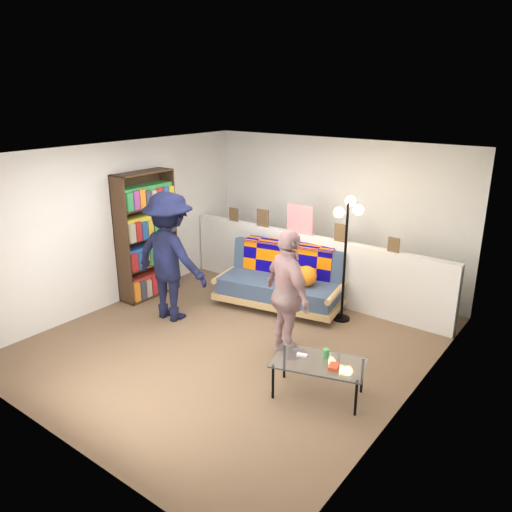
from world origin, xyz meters
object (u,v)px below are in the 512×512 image
at_px(floor_lamp, 347,234).
at_px(coffee_table, 319,364).
at_px(futon_sofa, 282,282).
at_px(person_left, 170,257).
at_px(bookshelf, 147,239).
at_px(person_right, 288,295).

bearing_deg(floor_lamp, coffee_table, -69.98).
distance_m(futon_sofa, coffee_table, 2.36).
distance_m(futon_sofa, person_left, 1.71).
xyz_separation_m(futon_sofa, bookshelf, (-1.91, -0.90, 0.54)).
xyz_separation_m(coffee_table, person_left, (-2.64, 0.44, 0.53)).
height_order(bookshelf, coffee_table, bookshelf).
bearing_deg(coffee_table, person_left, 170.62).
xyz_separation_m(person_left, person_right, (1.90, 0.08, -0.11)).
relative_size(bookshelf, person_right, 1.22).
relative_size(person_left, person_right, 1.14).
bearing_deg(coffee_table, person_right, 145.29).
bearing_deg(coffee_table, floor_lamp, 110.02).
height_order(futon_sofa, bookshelf, bookshelf).
bearing_deg(floor_lamp, person_right, -93.08).
bearing_deg(person_right, floor_lamp, -64.58).
bearing_deg(bookshelf, person_left, -22.68).
bearing_deg(floor_lamp, futon_sofa, -172.01).
xyz_separation_m(futon_sofa, person_right, (0.88, -1.19, 0.43)).
xyz_separation_m(bookshelf, floor_lamp, (2.87, 1.03, 0.34)).
height_order(futon_sofa, coffee_table, futon_sofa).
bearing_deg(person_left, coffee_table, 167.25).
relative_size(futon_sofa, coffee_table, 1.85).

